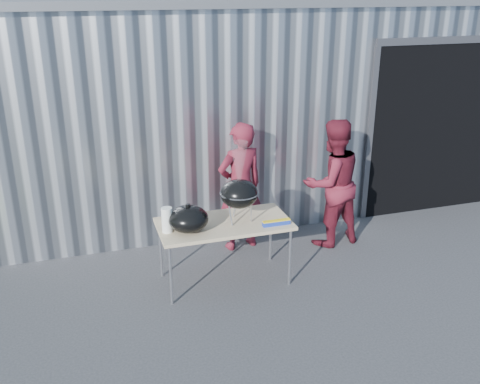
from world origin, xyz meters
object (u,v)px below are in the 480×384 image
object	(u,v)px
kettle_grill	(239,187)
person_cook	(240,187)
person_bystander	(332,183)
folding_table	(224,226)

from	to	relation	value
kettle_grill	person_cook	size ratio (longest dim) A/B	0.55
person_cook	person_bystander	xyz separation A→B (m)	(1.18, -0.24, 0.00)
person_cook	person_bystander	size ratio (longest dim) A/B	1.00
kettle_grill	person_bystander	size ratio (longest dim) A/B	0.55
folding_table	person_cook	size ratio (longest dim) A/B	0.88
person_bystander	person_cook	bearing A→B (deg)	-19.68
folding_table	person_cook	bearing A→B (deg)	60.74
person_cook	folding_table	bearing A→B (deg)	49.96
kettle_grill	person_cook	world-z (taller)	person_cook
folding_table	person_bystander	xyz separation A→B (m)	(1.62, 0.55, 0.14)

